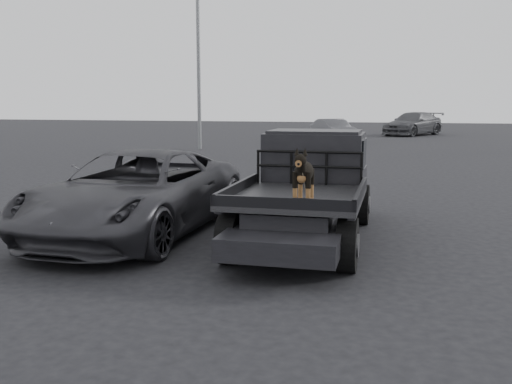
% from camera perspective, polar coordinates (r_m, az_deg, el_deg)
% --- Properties ---
extents(ground, '(120.00, 120.00, 0.00)m').
position_cam_1_polar(ground, '(7.46, 5.47, -9.03)').
color(ground, black).
rests_on(ground, ground).
extents(flatbed_ute, '(2.00, 5.40, 0.92)m').
position_cam_1_polar(flatbed_ute, '(9.60, 5.05, -2.11)').
color(flatbed_ute, black).
rests_on(flatbed_ute, ground).
extents(ute_cab, '(1.72, 1.30, 0.88)m').
position_cam_1_polar(ute_cab, '(10.40, 5.92, 3.75)').
color(ute_cab, black).
rests_on(ute_cab, flatbed_ute).
extents(headache_rack, '(1.80, 0.08, 0.55)m').
position_cam_1_polar(headache_rack, '(9.68, 5.29, 2.39)').
color(headache_rack, black).
rests_on(headache_rack, flatbed_ute).
extents(dog, '(0.32, 0.60, 0.74)m').
position_cam_1_polar(dog, '(7.89, 4.81, 1.59)').
color(dog, black).
rests_on(dog, flatbed_ute).
extents(parked_suv, '(2.57, 5.34, 1.46)m').
position_cam_1_polar(parked_suv, '(10.16, -11.90, -0.09)').
color(parked_suv, '#333338').
rests_on(parked_suv, ground).
extents(distant_car_a, '(3.21, 4.22, 1.33)m').
position_cam_1_polar(distant_car_a, '(33.61, 7.76, 6.11)').
color(distant_car_a, '#4E4E53').
rests_on(distant_car_a, ground).
extents(distant_car_b, '(4.73, 5.90, 1.60)m').
position_cam_1_polar(distant_car_b, '(41.60, 15.41, 6.60)').
color(distant_car_b, '#454649').
rests_on(distant_car_b, ground).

